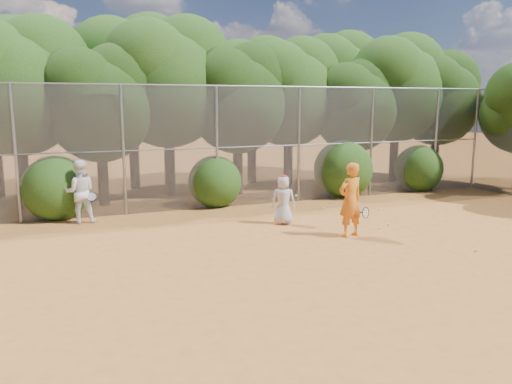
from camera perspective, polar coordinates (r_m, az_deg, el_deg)
name	(u,v)px	position (r m, az deg, el deg)	size (l,w,h in m)	color
ground	(335,253)	(11.83, 9.05, -6.93)	(80.00, 80.00, 0.00)	#AB6126
fence_back	(242,145)	(16.77, -1.60, 5.36)	(20.05, 0.09, 4.03)	gray
tree_1	(18,81)	(18.30, -25.58, 11.41)	(4.64, 4.03, 6.35)	black
tree_2	(100,99)	(17.60, -17.35, 10.13)	(3.99, 3.47, 5.47)	black
tree_3	(169,77)	(18.98, -9.96, 12.85)	(4.89, 4.26, 6.70)	black
tree_4	(238,95)	(19.04, -2.03, 11.06)	(4.19, 3.64, 5.73)	black
tree_5	(290,88)	(20.75, 3.88, 11.77)	(4.51, 3.92, 6.17)	black
tree_6	(355,103)	(21.07, 11.29, 10.00)	(3.86, 3.36, 5.29)	black
tree_7	(398,84)	(23.02, 15.90, 11.83)	(4.77, 4.14, 6.53)	black
tree_8	(439,95)	(24.03, 20.14, 10.40)	(4.25, 3.70, 5.82)	black
tree_10	(132,73)	(20.98, -13.97, 13.07)	(5.15, 4.48, 7.06)	black
tree_11	(253,86)	(21.83, -0.38, 12.01)	(4.64, 4.03, 6.35)	black
tree_12	(337,80)	(24.36, 9.26, 12.51)	(5.02, 4.37, 6.88)	black
bush_0	(56,185)	(16.19, -21.93, 0.71)	(2.00, 2.00, 2.00)	#1E4010
bush_1	(215,179)	(16.91, -4.73, 1.44)	(1.80, 1.80, 1.80)	#1E4010
bush_2	(343,167)	(18.92, 9.92, 2.86)	(2.20, 2.20, 2.20)	#1E4010
bush_3	(419,166)	(20.97, 18.11, 2.79)	(1.90, 1.90, 1.90)	#1E4010
player_yellow	(350,200)	(13.13, 10.73, -0.90)	(0.89, 0.57, 1.95)	orange
player_teen	(283,200)	(14.32, 3.16, -0.88)	(0.82, 0.72, 1.44)	silver
player_white	(80,192)	(15.31, -19.50, 0.03)	(0.92, 0.78, 1.83)	white
ball_0	(379,228)	(14.27, 13.87, -4.00)	(0.07, 0.07, 0.07)	#D4EC2A
ball_1	(379,209)	(16.71, 13.89, -1.95)	(0.07, 0.07, 0.07)	#D4EC2A
ball_2	(476,251)	(12.84, 23.81, -6.16)	(0.07, 0.07, 0.07)	#D4EC2A
ball_3	(388,225)	(14.72, 14.87, -3.61)	(0.07, 0.07, 0.07)	#D4EC2A
ball_4	(347,237)	(13.18, 10.41, -5.04)	(0.07, 0.07, 0.07)	#D4EC2A
ball_5	(324,208)	(16.53, 7.77, -1.87)	(0.07, 0.07, 0.07)	#D4EC2A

